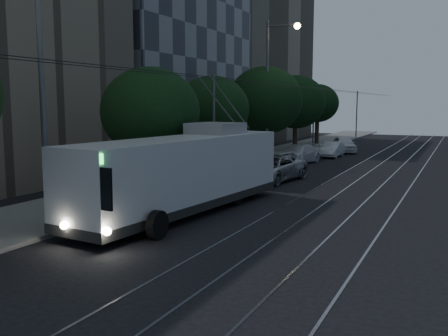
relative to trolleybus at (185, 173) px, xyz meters
name	(u,v)px	position (x,y,z in m)	size (l,w,h in m)	color
ground	(220,237)	(2.90, -2.72, -1.64)	(120.00, 120.00, 0.00)	black
sidewalk	(248,161)	(-4.60, 17.28, -1.57)	(5.00, 90.00, 0.15)	slate
tram_rails	(385,170)	(5.40, 17.28, -1.64)	(4.52, 90.00, 0.02)	gray
overhead_wires	(280,117)	(-2.07, 17.28, 1.83)	(2.23, 90.00, 6.00)	black
trolleybus	(185,173)	(0.00, 0.00, 0.00)	(3.59, 12.01, 5.63)	silver
pickup_silver	(271,168)	(0.20, 9.40, -0.90)	(2.45, 5.32, 1.48)	#A2A6AA
car_white_a	(278,161)	(-0.78, 13.37, -0.94)	(1.67, 4.15, 1.41)	#BDBCC1
car_white_b	(298,154)	(-1.01, 18.32, -0.94)	(1.96, 4.82, 1.40)	silver
car_white_c	(332,150)	(0.20, 23.89, -1.02)	(1.32, 3.78, 1.25)	white
car_white_d	(344,144)	(0.18, 28.39, -0.91)	(1.74, 4.33, 1.47)	white
tree_1	(150,112)	(-3.60, 2.91, 2.38)	(4.77, 4.77, 6.18)	#2D2219
tree_2	(212,110)	(-3.68, 9.61, 2.42)	(4.48, 4.48, 6.09)	#2D2219
tree_3	(265,100)	(-3.60, 18.18, 3.02)	(5.62, 5.62, 7.21)	#2D2219
tree_4	(296,102)	(-3.98, 26.90, 2.92)	(5.38, 5.38, 7.00)	#2D2219
tree_5	(318,103)	(-4.05, 34.61, 2.80)	(4.43, 4.43, 6.46)	#2D2219
streetlamp_near	(50,51)	(-2.48, -4.55, 4.49)	(2.46, 0.44, 10.20)	#5D5D60
streetlamp_far	(273,79)	(-2.48, 16.78, 4.52)	(2.47, 0.44, 10.25)	#5D5D60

